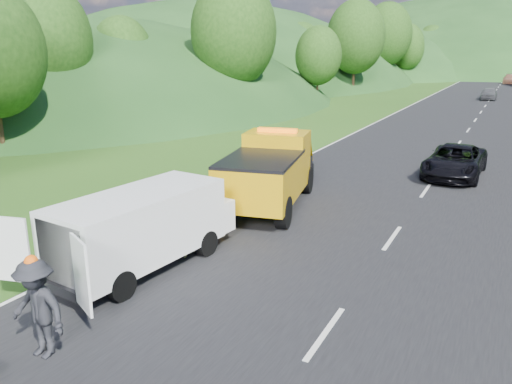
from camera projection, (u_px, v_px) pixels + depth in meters
The scene contains 12 objects.
ground at pixel (244, 268), 13.19m from camera, with size 320.00×320.00×0.00m, color #38661E.
road_surface at pixel (481, 112), 45.99m from camera, with size 14.00×200.00×0.02m, color black.
tree_line_left at pixel (328, 89), 72.81m from camera, with size 14.00×140.00×14.00m, color #345F1C, non-canonical shape.
tow_truck at pixel (270, 171), 18.12m from camera, with size 3.56×6.66×2.72m.
white_van at pixel (144, 225), 12.95m from camera, with size 3.20×6.07×2.08m.
woman at pixel (189, 228), 16.21m from camera, with size 0.66×0.48×1.80m, color white.
child at pixel (182, 257), 13.89m from camera, with size 0.53×0.41×1.09m, color tan.
worker at pixel (44, 356), 9.43m from camera, with size 1.25×0.72×1.94m, color black.
suitcase at pixel (121, 235), 14.71m from camera, with size 0.39×0.22×0.63m, color #5F5B47.
passing_suv at pixel (453, 177), 22.72m from camera, with size 2.34×5.07×1.41m, color black.
dist_car_a at pixel (488, 100), 57.52m from camera, with size 1.64×4.08×1.39m, color #424246.
dist_car_c at pixel (510, 84), 84.26m from camera, with size 2.19×5.38×1.56m, color #925E49.
Camera 1 is at (5.88, -10.61, 5.57)m, focal length 35.00 mm.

